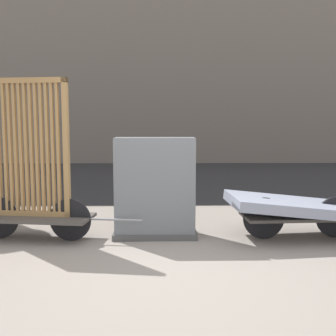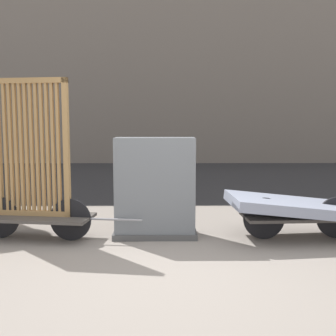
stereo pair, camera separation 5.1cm
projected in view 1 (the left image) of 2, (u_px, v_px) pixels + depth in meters
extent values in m
plane|color=gray|center=(170.00, 274.00, 4.05)|extent=(60.00, 60.00, 0.00)
cube|color=#2D2D30|center=(164.00, 177.00, 11.86)|extent=(56.00, 8.71, 0.01)
cube|color=#4C4742|center=(34.00, 217.00, 5.26)|extent=(1.62, 0.81, 0.04)
cylinder|color=black|center=(70.00, 220.00, 5.20)|extent=(0.56, 0.11, 0.56)
cylinder|color=gray|center=(116.00, 220.00, 5.13)|extent=(0.70, 0.13, 0.03)
cube|color=#A87F4C|center=(34.00, 213.00, 5.25)|extent=(1.02, 0.21, 0.07)
cube|color=#A87F4C|center=(29.00, 80.00, 5.07)|extent=(1.02, 0.21, 0.07)
cube|color=#A87F4C|center=(66.00, 148.00, 5.10)|extent=(0.08, 0.08, 1.82)
cube|color=#A87F4C|center=(5.00, 148.00, 5.20)|extent=(0.04, 0.05, 1.75)
cube|color=#A87F4C|center=(10.00, 148.00, 5.19)|extent=(0.04, 0.05, 1.75)
cube|color=#A87F4C|center=(16.00, 148.00, 5.19)|extent=(0.04, 0.05, 1.75)
cube|color=#A87F4C|center=(21.00, 148.00, 5.18)|extent=(0.04, 0.05, 1.75)
cube|color=#A87F4C|center=(26.00, 148.00, 5.17)|extent=(0.04, 0.05, 1.75)
cube|color=#A87F4C|center=(31.00, 148.00, 5.16)|extent=(0.04, 0.05, 1.75)
cube|color=#A87F4C|center=(37.00, 148.00, 5.15)|extent=(0.04, 0.05, 1.75)
cube|color=#A87F4C|center=(42.00, 148.00, 5.14)|extent=(0.04, 0.05, 1.75)
cube|color=#A87F4C|center=(47.00, 148.00, 5.13)|extent=(0.04, 0.05, 1.75)
cube|color=#A87F4C|center=(53.00, 148.00, 5.13)|extent=(0.04, 0.05, 1.75)
cube|color=#A87F4C|center=(58.00, 148.00, 5.12)|extent=(0.04, 0.05, 1.75)
cube|color=#4C4742|center=(300.00, 216.00, 5.33)|extent=(1.58, 0.67, 0.04)
cylinder|color=black|center=(336.00, 217.00, 5.36)|extent=(0.57, 0.06, 0.56)
cylinder|color=black|center=(264.00, 218.00, 5.30)|extent=(0.57, 0.06, 0.56)
cube|color=#8C93A8|center=(301.00, 206.00, 5.31)|extent=(1.97, 1.05, 0.33)
cube|color=#4C4C4C|center=(155.00, 233.00, 5.45)|extent=(1.14, 0.53, 0.08)
cube|color=slate|center=(155.00, 187.00, 5.38)|extent=(1.08, 0.47, 1.37)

